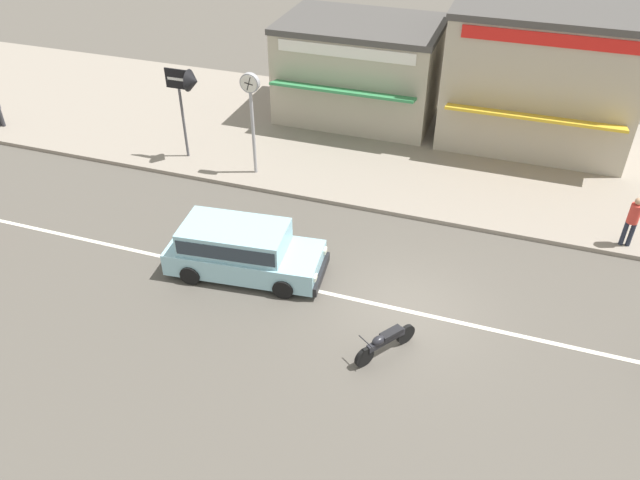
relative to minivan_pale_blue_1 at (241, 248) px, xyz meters
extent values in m
plane|color=#544F47|center=(5.11, -0.18, -0.85)|extent=(160.00, 160.00, 0.00)
cube|color=silver|center=(5.11, -0.18, -0.84)|extent=(50.40, 0.14, 0.01)
cube|color=gray|center=(5.11, 9.34, -0.77)|extent=(68.00, 10.00, 0.15)
cube|color=#93C6D6|center=(0.12, 0.01, -0.33)|extent=(4.66, 2.28, 0.70)
cube|color=#93C6D6|center=(-0.16, -0.02, 0.37)|extent=(3.19, 1.95, 0.70)
cube|color=#28333D|center=(-0.16, -0.02, 0.37)|extent=(3.07, 1.98, 0.45)
cube|color=black|center=(2.41, 0.25, -0.54)|extent=(0.30, 1.80, 0.28)
cube|color=white|center=(2.31, 0.88, -0.18)|extent=(0.10, 0.25, 0.14)
cube|color=white|center=(2.44, -0.39, -0.18)|extent=(0.10, 0.25, 0.14)
cylinder|color=black|center=(1.42, 1.02, -0.55)|extent=(0.62, 0.28, 0.60)
cylinder|color=black|center=(1.60, -0.71, -0.55)|extent=(0.62, 0.28, 0.60)
cylinder|color=black|center=(-1.35, 0.73, -0.55)|extent=(0.62, 0.28, 0.60)
cylinder|color=black|center=(-1.18, -1.00, -0.55)|extent=(0.62, 0.28, 0.60)
cylinder|color=black|center=(4.46, -2.49, -0.57)|extent=(0.41, 0.51, 0.56)
cylinder|color=black|center=(5.26, -1.37, -0.57)|extent=(0.41, 0.51, 0.56)
cube|color=black|center=(4.86, -1.93, -0.37)|extent=(0.79, 1.03, 0.18)
cube|color=black|center=(4.96, -1.79, -0.23)|extent=(0.55, 0.64, 0.12)
ellipsoid|color=black|center=(4.72, -2.12, -0.25)|extent=(0.43, 0.46, 0.22)
cylinder|color=#232326|center=(4.48, -2.46, -0.07)|extent=(0.47, 0.35, 0.03)
cylinder|color=#9E9EA3|center=(-1.89, 5.37, 0.87)|extent=(0.12, 0.12, 3.13)
cylinder|color=#9E9EA3|center=(-1.89, 5.37, 2.78)|extent=(0.69, 0.18, 0.69)
cylinder|color=white|center=(-1.89, 5.27, 2.78)|extent=(0.60, 0.02, 0.60)
cylinder|color=white|center=(-1.89, 5.46, 2.78)|extent=(0.60, 0.02, 0.60)
cube|color=black|center=(-1.89, 5.26, 2.78)|extent=(0.31, 0.01, 0.08)
cube|color=black|center=(-1.89, 5.26, 2.78)|extent=(0.17, 0.01, 0.48)
cylinder|color=#4C4C51|center=(-4.89, 5.68, 0.69)|extent=(0.10, 0.10, 2.76)
cube|color=black|center=(-4.89, 5.64, 2.43)|extent=(0.94, 0.06, 0.73)
cone|color=black|center=(-4.24, 5.64, 2.43)|extent=(0.36, 0.80, 0.80)
cube|color=white|center=(-4.89, 5.61, 2.43)|extent=(0.75, 0.01, 0.10)
cylinder|color=#232838|center=(10.76, 4.85, -0.27)|extent=(0.14, 0.14, 0.85)
cylinder|color=#232838|center=(10.96, 4.85, -0.27)|extent=(0.14, 0.14, 0.85)
cylinder|color=#D63D33|center=(10.86, 4.85, 0.47)|extent=(0.34, 0.34, 0.64)
sphere|color=tan|center=(10.86, 4.85, 0.90)|extent=(0.23, 0.23, 0.23)
cylinder|color=#333338|center=(-13.56, 5.53, -0.31)|extent=(0.14, 0.14, 0.77)
cube|color=#B2A893|center=(7.51, 11.29, 1.82)|extent=(6.96, 4.07, 5.03)
cube|color=#474442|center=(7.51, 11.29, 4.46)|extent=(7.10, 4.15, 0.24)
cube|color=gold|center=(7.51, 8.91, 1.35)|extent=(6.27, 0.90, 0.28)
cube|color=red|center=(7.51, 9.24, 4.04)|extent=(5.92, 0.08, 0.44)
cube|color=#B2A893|center=(0.31, 11.55, 1.20)|extent=(6.42, 4.40, 3.78)
cube|color=#474442|center=(0.31, 11.55, 3.21)|extent=(6.55, 4.49, 0.24)
cube|color=#33844C|center=(0.31, 9.00, 1.35)|extent=(5.78, 0.90, 0.28)
cube|color=white|center=(0.31, 9.33, 2.79)|extent=(5.46, 0.08, 0.44)
camera|label=1|loc=(6.89, -13.09, 10.87)|focal=35.00mm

